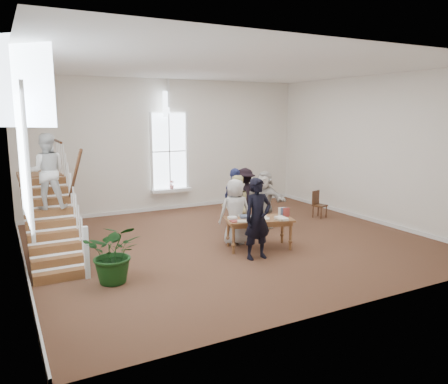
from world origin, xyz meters
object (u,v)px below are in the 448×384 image
library_table (259,222)px  woman_cluster_b (245,196)px  police_officer (258,219)px  elderly_woman (235,212)px  person_yellow (236,207)px  side_chair (318,203)px  woman_cluster_c (264,199)px  floor_plant (115,253)px  woman_cluster_a (235,199)px

library_table → woman_cluster_b: 2.58m
woman_cluster_b → police_officer: bearing=7.6°
police_officer → elderly_woman: police_officer is taller
police_officer → person_yellow: 1.80m
side_chair → woman_cluster_b: bearing=151.6°
police_officer → woman_cluster_b: (1.42, 3.03, -0.10)m
woman_cluster_b → woman_cluster_c: bearing=57.6°
person_yellow → side_chair: size_ratio=1.97×
woman_cluster_c → floor_plant: (-5.03, -2.31, -0.22)m
library_table → woman_cluster_a: size_ratio=1.01×
elderly_woman → side_chair: elderly_woman is taller
woman_cluster_b → floor_plant: size_ratio=1.38×
library_table → side_chair: (3.47, 1.91, -0.21)m
library_table → elderly_woman: size_ratio=1.06×
woman_cluster_a → person_yellow: bearing=152.4°
woman_cluster_c → floor_plant: size_ratio=1.35×
woman_cluster_a → woman_cluster_b: 0.75m
side_chair → person_yellow: bearing=175.2°
woman_cluster_b → floor_plant: 5.59m
police_officer → floor_plant: 3.32m
person_yellow → floor_plant: 4.08m
person_yellow → woman_cluster_a: 0.93m
library_table → woman_cluster_a: woman_cluster_a is taller
floor_plant → woman_cluster_a: bearing=31.3°
police_officer → person_yellow: (0.40, 1.75, -0.09)m
woman_cluster_a → woman_cluster_c: (0.90, -0.20, -0.06)m
library_table → police_officer: (-0.44, -0.65, 0.26)m
police_officer → woman_cluster_c: bearing=53.5°
woman_cluster_b → woman_cluster_c: woman_cluster_b is taller
elderly_woman → person_yellow: (0.30, 0.50, 0.01)m
person_yellow → floor_plant: person_yellow is taller
library_table → side_chair: 3.97m
woman_cluster_c → elderly_woman: bearing=-82.3°
library_table → person_yellow: size_ratio=1.05×
police_officer → woman_cluster_c: (1.72, 2.38, -0.11)m
person_yellow → floor_plant: (-3.71, -1.69, -0.24)m
library_table → elderly_woman: (-0.34, 0.60, 0.17)m
police_officer → woman_cluster_b: 3.35m
woman_cluster_a → side_chair: woman_cluster_a is taller
elderly_woman → woman_cluster_c: size_ratio=1.02×
person_yellow → woman_cluster_a: size_ratio=0.96×
person_yellow → woman_cluster_c: person_yellow is taller
elderly_woman → woman_cluster_b: 2.22m
floor_plant → library_table: bearing=8.8°
police_officer → floor_plant: size_ratio=1.54×
library_table → side_chair: bearing=44.9°
library_table → woman_cluster_b: woman_cluster_b is taller
woman_cluster_b → side_chair: 2.57m
person_yellow → woman_cluster_b: bearing=-130.9°
elderly_woman → side_chair: (3.82, 1.31, -0.38)m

